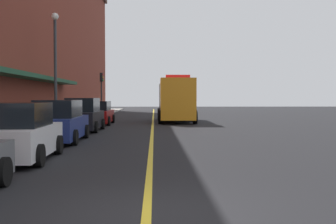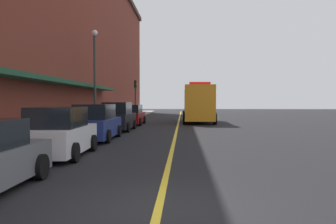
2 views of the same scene
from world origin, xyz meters
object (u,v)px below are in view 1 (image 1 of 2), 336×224
parked_car_3 (84,116)px  parking_meter_1 (44,115)px  traffic_light_near (101,86)px  parking_meter_0 (13,119)px  parked_car_2 (60,122)px  parked_car_1 (19,134)px  utility_truck (176,100)px  parked_car_4 (98,113)px  street_lamp_left (55,57)px

parked_car_3 → parking_meter_1: parked_car_3 is taller
parked_car_3 → traffic_light_near: size_ratio=0.98×
parking_meter_0 → parking_meter_1: (0.00, 4.35, 0.00)m
parked_car_2 → parked_car_1: bearing=179.3°
utility_truck → traffic_light_near: (-7.10, 9.47, 1.46)m
parking_meter_1 → parked_car_4: bearing=81.0°
street_lamp_left → traffic_light_near: 16.59m
parked_car_4 → parked_car_3: bearing=-179.6°
parking_meter_0 → street_lamp_left: bearing=93.7°
traffic_light_near → street_lamp_left: bearing=-92.3°
parked_car_4 → street_lamp_left: street_lamp_left is taller
parked_car_2 → street_lamp_left: 8.60m
parked_car_1 → parked_car_2: size_ratio=0.88×
parked_car_4 → utility_truck: (5.73, 3.08, 0.91)m
parked_car_3 → utility_truck: (5.72, 9.04, 0.82)m
parked_car_2 → utility_truck: utility_truck is taller
parked_car_1 → traffic_light_near: 29.50m
parking_meter_1 → street_lamp_left: (-0.60, 4.99, 3.34)m
parking_meter_0 → street_lamp_left: (-0.60, 9.33, 3.34)m
parked_car_3 → street_lamp_left: street_lamp_left is taller
parked_car_1 → parking_meter_1: 8.00m
parked_car_1 → parked_car_4: parked_car_1 is taller
parked_car_4 → traffic_light_near: size_ratio=1.13×
utility_truck → parking_meter_0: (-7.16, -16.39, -0.63)m
utility_truck → parked_car_2: bearing=-21.6°
parking_meter_0 → parking_meter_1: bearing=90.0°
parked_car_4 → traffic_light_near: traffic_light_near is taller
parking_meter_1 → traffic_light_near: traffic_light_near is taller
parked_car_1 → parking_meter_0: 3.80m
parked_car_1 → parking_meter_0: size_ratio=3.15×
parked_car_3 → traffic_light_near: bearing=5.2°
parked_car_2 → traffic_light_near: bearing=2.3°
utility_truck → traffic_light_near: bearing=-143.2°
parked_car_1 → traffic_light_near: (-1.34, 29.38, 2.34)m
parked_car_1 → utility_truck: (5.76, 19.91, 0.88)m
parked_car_1 → parked_car_3: parked_car_3 is taller
parked_car_3 → parked_car_4: bearing=1.1°
parked_car_3 → parking_meter_0: 7.50m
traffic_light_near → parking_meter_1: bearing=-90.2°
parked_car_2 → street_lamp_left: street_lamp_left is taller
utility_truck → traffic_light_near: size_ratio=1.86×
parked_car_3 → street_lamp_left: bearing=46.8°
parking_meter_1 → utility_truck: bearing=59.3°
parked_car_1 → parked_car_2: 5.28m
street_lamp_left → parking_meter_1: bearing=-83.1°
parking_meter_1 → street_lamp_left: street_lamp_left is taller
utility_truck → parked_car_3: bearing=-32.4°
parked_car_2 → parked_car_3: size_ratio=1.13×
parking_meter_0 → traffic_light_near: bearing=89.9°
utility_truck → street_lamp_left: bearing=-47.8°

